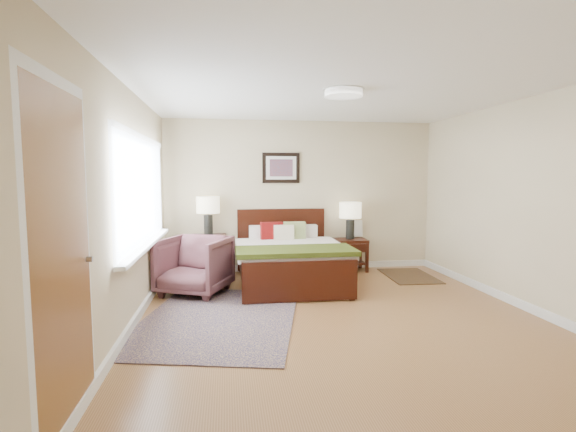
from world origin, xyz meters
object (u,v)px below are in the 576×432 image
(nightstand_right, at_px, (350,251))
(bed, at_px, (289,252))
(nightstand_left, at_px, (209,243))
(lamp_left, at_px, (208,208))
(armchair, at_px, (195,265))
(lamp_right, at_px, (350,213))
(rug_persian, at_px, (219,318))

(nightstand_right, bearing_deg, bed, -148.71)
(nightstand_left, xyz_separation_m, lamp_left, (0.00, 0.02, 0.56))
(nightstand_right, distance_m, armchair, 2.67)
(nightstand_right, relative_size, armchair, 0.64)
(lamp_left, distance_m, lamp_right, 2.33)
(nightstand_right, height_order, rug_persian, nightstand_right)
(nightstand_right, height_order, armchair, armchair)
(bed, relative_size, nightstand_right, 3.50)
(bed, bearing_deg, armchair, -166.20)
(bed, relative_size, lamp_right, 3.11)
(nightstand_left, height_order, rug_persian, nightstand_left)
(nightstand_right, height_order, lamp_left, lamp_left)
(bed, xyz_separation_m, lamp_left, (-1.19, 0.70, 0.61))
(lamp_right, xyz_separation_m, rug_persian, (-2.13, -2.11, -0.97))
(rug_persian, bearing_deg, nightstand_left, 107.87)
(nightstand_right, xyz_separation_m, armchair, (-2.47, -1.02, 0.05))
(bed, height_order, rug_persian, bed)
(lamp_left, bearing_deg, bed, -30.57)
(armchair, height_order, rug_persian, armchair)
(bed, relative_size, rug_persian, 0.82)
(nightstand_right, xyz_separation_m, lamp_right, (0.00, 0.01, 0.64))
(lamp_left, bearing_deg, rug_persian, -84.85)
(nightstand_right, distance_m, lamp_left, 2.44)
(nightstand_left, relative_size, nightstand_right, 1.20)
(rug_persian, bearing_deg, armchair, 120.02)
(bed, distance_m, rug_persian, 1.79)
(nightstand_left, height_order, nightstand_right, nightstand_left)
(armchair, bearing_deg, nightstand_right, 45.74)
(bed, distance_m, lamp_left, 1.51)
(nightstand_left, relative_size, lamp_left, 1.06)
(nightstand_right, bearing_deg, lamp_right, 90.00)
(nightstand_left, xyz_separation_m, armchair, (-0.15, -1.01, -0.14))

